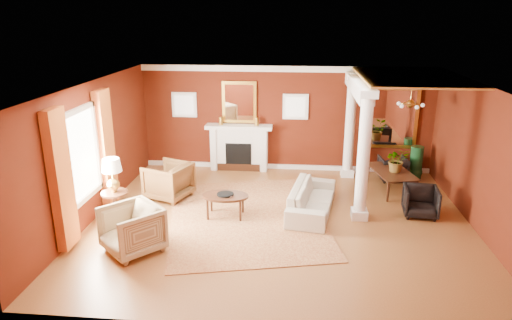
# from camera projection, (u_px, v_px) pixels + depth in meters

# --- Properties ---
(ground) EXTENTS (8.00, 8.00, 0.00)m
(ground) POSITION_uv_depth(u_px,v_px,m) (280.00, 221.00, 9.76)
(ground) COLOR brown
(ground) RESTS_ON ground
(room_shell) EXTENTS (8.04, 7.04, 2.92)m
(room_shell) POSITION_uv_depth(u_px,v_px,m) (282.00, 130.00, 9.14)
(room_shell) COLOR #51180B
(room_shell) RESTS_ON ground
(fireplace) EXTENTS (1.85, 0.42, 1.29)m
(fireplace) POSITION_uv_depth(u_px,v_px,m) (239.00, 147.00, 12.82)
(fireplace) COLOR white
(fireplace) RESTS_ON ground
(overmantel_mirror) EXTENTS (0.95, 0.07, 1.15)m
(overmantel_mirror) POSITION_uv_depth(u_px,v_px,m) (239.00, 102.00, 12.56)
(overmantel_mirror) COLOR yellow
(overmantel_mirror) RESTS_ON fireplace
(flank_window_left) EXTENTS (0.70, 0.07, 0.70)m
(flank_window_left) POSITION_uv_depth(u_px,v_px,m) (184.00, 105.00, 12.74)
(flank_window_left) COLOR white
(flank_window_left) RESTS_ON room_shell
(flank_window_right) EXTENTS (0.70, 0.07, 0.70)m
(flank_window_right) POSITION_uv_depth(u_px,v_px,m) (295.00, 107.00, 12.47)
(flank_window_right) COLOR white
(flank_window_right) RESTS_ON room_shell
(left_window) EXTENTS (0.21, 2.55, 2.60)m
(left_window) POSITION_uv_depth(u_px,v_px,m) (85.00, 161.00, 9.09)
(left_window) COLOR white
(left_window) RESTS_ON room_shell
(column_front) EXTENTS (0.36, 0.36, 2.80)m
(column_front) POSITION_uv_depth(u_px,v_px,m) (364.00, 156.00, 9.46)
(column_front) COLOR white
(column_front) RESTS_ON ground
(column_back) EXTENTS (0.36, 0.36, 2.80)m
(column_back) POSITION_uv_depth(u_px,v_px,m) (350.00, 125.00, 12.02)
(column_back) COLOR white
(column_back) RESTS_ON ground
(header_beam) EXTENTS (0.30, 3.20, 0.32)m
(header_beam) POSITION_uv_depth(u_px,v_px,m) (358.00, 86.00, 10.61)
(header_beam) COLOR white
(header_beam) RESTS_ON column_front
(amber_ceiling) EXTENTS (2.30, 3.40, 0.04)m
(amber_ceiling) POSITION_uv_depth(u_px,v_px,m) (411.00, 77.00, 10.29)
(amber_ceiling) COLOR gold
(amber_ceiling) RESTS_ON room_shell
(dining_mirror) EXTENTS (1.30, 0.07, 1.70)m
(dining_mirror) POSITION_uv_depth(u_px,v_px,m) (394.00, 118.00, 12.30)
(dining_mirror) COLOR yellow
(dining_mirror) RESTS_ON room_shell
(chandelier) EXTENTS (0.60, 0.62, 0.75)m
(chandelier) POSITION_uv_depth(u_px,v_px,m) (410.00, 104.00, 10.52)
(chandelier) COLOR gold
(chandelier) RESTS_ON room_shell
(crown_trim) EXTENTS (8.00, 0.08, 0.16)m
(crown_trim) POSITION_uv_depth(u_px,v_px,m) (287.00, 69.00, 12.17)
(crown_trim) COLOR white
(crown_trim) RESTS_ON room_shell
(base_trim) EXTENTS (8.00, 0.08, 0.12)m
(base_trim) POSITION_uv_depth(u_px,v_px,m) (285.00, 167.00, 13.02)
(base_trim) COLOR white
(base_trim) RESTS_ON ground
(rug) EXTENTS (4.09, 4.91, 0.02)m
(rug) POSITION_uv_depth(u_px,v_px,m) (246.00, 217.00, 9.95)
(rug) COLOR maroon
(rug) RESTS_ON ground
(sofa) EXTENTS (0.97, 2.21, 0.84)m
(sofa) POSITION_uv_depth(u_px,v_px,m) (312.00, 195.00, 10.07)
(sofa) COLOR beige
(sofa) RESTS_ON ground
(armchair_leopard) EXTENTS (1.15, 1.18, 0.95)m
(armchair_leopard) POSITION_uv_depth(u_px,v_px,m) (168.00, 179.00, 10.84)
(armchair_leopard) COLOR black
(armchair_leopard) RESTS_ON ground
(armchair_stripe) EXTENTS (1.30, 1.30, 0.98)m
(armchair_stripe) POSITION_uv_depth(u_px,v_px,m) (132.00, 227.00, 8.39)
(armchair_stripe) COLOR tan
(armchair_stripe) RESTS_ON ground
(coffee_table) EXTENTS (1.01, 1.01, 0.51)m
(coffee_table) POSITION_uv_depth(u_px,v_px,m) (225.00, 197.00, 9.84)
(coffee_table) COLOR black
(coffee_table) RESTS_ON ground
(coffee_book) EXTENTS (0.17, 0.02, 0.23)m
(coffee_book) POSITION_uv_depth(u_px,v_px,m) (224.00, 190.00, 9.77)
(coffee_book) COLOR black
(coffee_book) RESTS_ON coffee_table
(side_table) EXTENTS (0.56, 0.56, 1.39)m
(side_table) POSITION_uv_depth(u_px,v_px,m) (113.00, 180.00, 9.53)
(side_table) COLOR black
(side_table) RESTS_ON ground
(dining_table) EXTENTS (0.83, 1.58, 0.84)m
(dining_table) POSITION_uv_depth(u_px,v_px,m) (392.00, 175.00, 11.32)
(dining_table) COLOR black
(dining_table) RESTS_ON ground
(dining_chair_near) EXTENTS (0.76, 0.72, 0.72)m
(dining_chair_near) POSITION_uv_depth(u_px,v_px,m) (421.00, 200.00, 9.92)
(dining_chair_near) COLOR black
(dining_chair_near) RESTS_ON ground
(dining_chair_far) EXTENTS (0.73, 0.69, 0.70)m
(dining_chair_far) POSITION_uv_depth(u_px,v_px,m) (393.00, 167.00, 12.07)
(dining_chair_far) COLOR black
(dining_chair_far) RESTS_ON ground
(green_urn) EXTENTS (0.37, 0.37, 0.90)m
(green_urn) POSITION_uv_depth(u_px,v_px,m) (416.00, 166.00, 12.19)
(green_urn) COLOR #133E1C
(green_urn) RESTS_ON ground
(potted_plant) EXTENTS (0.62, 0.67, 0.47)m
(potted_plant) POSITION_uv_depth(u_px,v_px,m) (398.00, 151.00, 11.04)
(potted_plant) COLOR #26591E
(potted_plant) RESTS_ON dining_table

